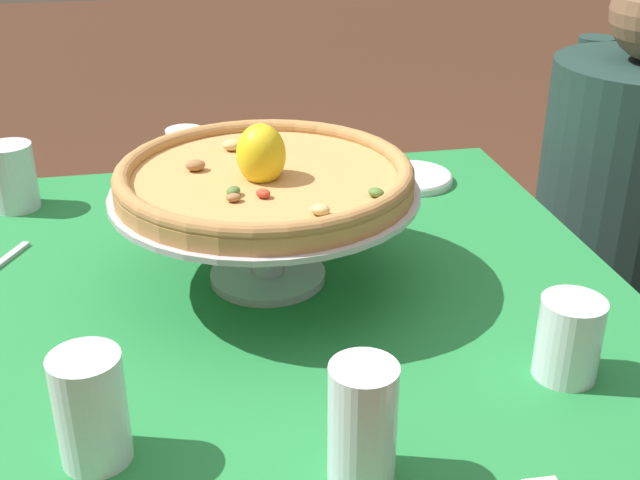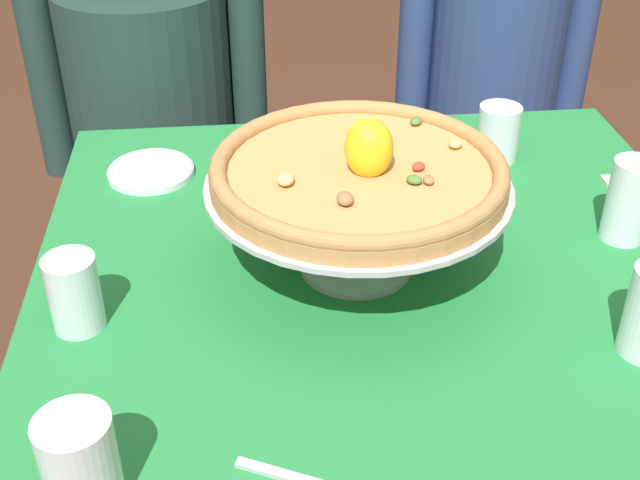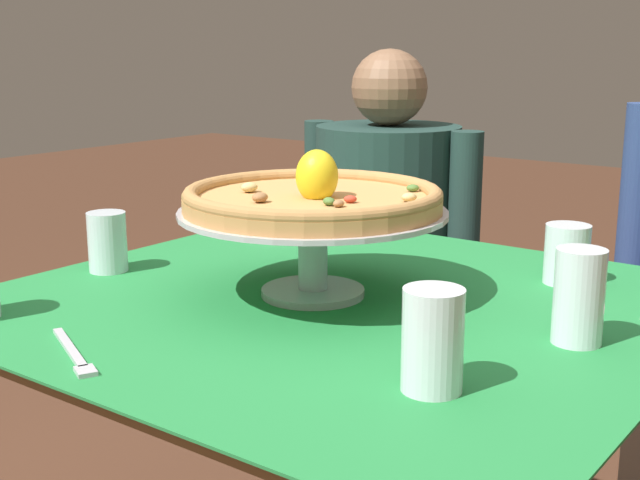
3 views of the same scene
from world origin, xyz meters
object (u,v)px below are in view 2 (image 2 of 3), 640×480
Objects in this scene: water_glass_side_right at (628,206)px; water_glass_back_right at (498,136)px; water_glass_front_left at (81,468)px; sugar_packet at (618,180)px; pizza_stand at (358,204)px; water_glass_side_left at (75,297)px; side_plate at (151,171)px; diner_left at (157,147)px; diner_right at (488,114)px; pizza at (359,170)px.

water_glass_side_right reaches higher than water_glass_back_right.
sugar_packet is at bearing 35.99° from water_glass_front_left.
pizza_stand reaches higher than water_glass_side_left.
side_plate is 0.13× the size of diner_left.
water_glass_front_left reaches higher than side_plate.
diner_left is 0.92× the size of diner_right.
water_glass_side_right is 0.88m from water_glass_front_left.
water_glass_side_right is at bearing -20.51° from side_plate.
diner_right is at bearing 87.70° from water_glass_side_right.
diner_left is (0.03, 0.90, -0.23)m from water_glass_side_left.
side_plate is 0.53m from diner_left.
diner_right reaches higher than pizza_stand.
water_glass_back_right is 0.59m from diner_right.
pizza_stand is at bearing -118.29° from diner_right.
water_glass_side_right is at bearing -44.21° from diner_left.
water_glass_side_right is 0.87× the size of side_plate.
water_glass_front_left is at bearing -144.01° from sugar_packet.
pizza reaches higher than water_glass_side_left.
water_glass_front_left is (-0.34, -0.40, -0.06)m from pizza_stand.
pizza is at bearing -157.00° from sugar_packet.
water_glass_side_left is at bearing -160.85° from sugar_packet.
sugar_packet is 0.66m from diner_right.
diner_left is at bearing 114.34° from pizza.
pizza_stand is 0.38× the size of diner_left.
water_glass_back_right is at bearing 0.02° from side_plate.
water_glass_back_right is at bearing 46.40° from pizza.
water_glass_side_left is (-0.81, -0.13, -0.01)m from water_glass_side_right.
water_glass_back_right is at bearing 30.95° from water_glass_side_left.
diner_left reaches higher than water_glass_side_left.
side_plate is (-0.75, 0.28, -0.05)m from water_glass_side_right.
pizza is at bearing 14.03° from water_glass_side_left.
water_glass_side_left is (-0.39, -0.10, -0.06)m from pizza_stand.
diner_right reaches higher than water_glass_back_right.
water_glass_side_right is 0.11× the size of diner_right.
pizza is 0.53m from water_glass_front_left.
water_glass_front_left is at bearing -130.70° from pizza.
side_plate is (0.02, 0.71, -0.04)m from water_glass_front_left.
diner_right is (0.03, 0.81, -0.22)m from water_glass_side_right.
pizza_stand is at bearing 49.38° from water_glass_front_left.
diner_left is at bearing 114.31° from pizza_stand.
water_glass_back_right is 0.22m from sugar_packet.
water_glass_side_left is 0.93m from diner_left.
water_glass_back_right is at bearing -106.18° from diner_right.
water_glass_back_right is 2.04× the size of sugar_packet.
water_glass_side_left reaches higher than sugar_packet.
pizza_stand reaches higher than water_glass_side_right.
water_glass_side_right is at bearing -92.30° from diner_right.
pizza reaches higher than pizza_stand.
side_plate is (-0.62, -0.00, -0.04)m from water_glass_back_right.
side_plate is at bearing -85.22° from diner_left.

